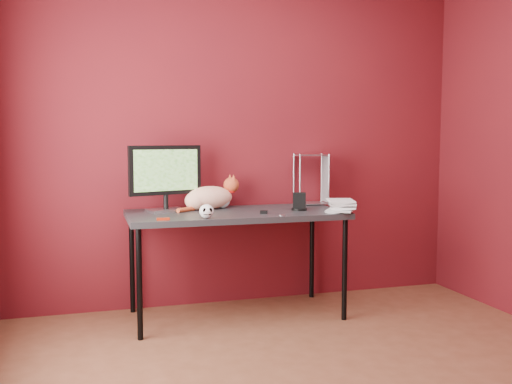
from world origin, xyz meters
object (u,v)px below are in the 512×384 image
object	(u,v)px
book_stack	(329,142)
desk	(236,219)
skull_mug	(207,211)
cat	(210,197)
speaker	(299,202)
monitor	(166,175)

from	to	relation	value
book_stack	desk	bearing A→B (deg)	164.62
desk	skull_mug	xyz separation A→B (m)	(-0.27, -0.29, 0.10)
desk	skull_mug	size ratio (longest dim) A/B	15.88
cat	desk	bearing A→B (deg)	-67.21
skull_mug	speaker	xyz separation A→B (m)	(0.72, 0.23, 0.01)
monitor	cat	distance (m)	0.37
monitor	skull_mug	xyz separation A→B (m)	(0.20, -0.43, -0.21)
speaker	book_stack	bearing A→B (deg)	-14.24
desk	skull_mug	world-z (taller)	skull_mug
skull_mug	monitor	bearing A→B (deg)	118.91
monitor	book_stack	size ratio (longest dim) A/B	0.54
speaker	desk	bearing A→B (deg)	-168.69
skull_mug	speaker	bearing A→B (deg)	21.53
monitor	skull_mug	world-z (taller)	monitor
skull_mug	book_stack	size ratio (longest dim) A/B	0.10
desk	skull_mug	distance (m)	0.41
monitor	speaker	world-z (taller)	monitor
monitor	cat	size ratio (longest dim) A/B	1.05
monitor	speaker	bearing A→B (deg)	-28.42
book_stack	speaker	bearing A→B (deg)	147.08
cat	book_stack	world-z (taller)	book_stack
cat	speaker	world-z (taller)	cat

